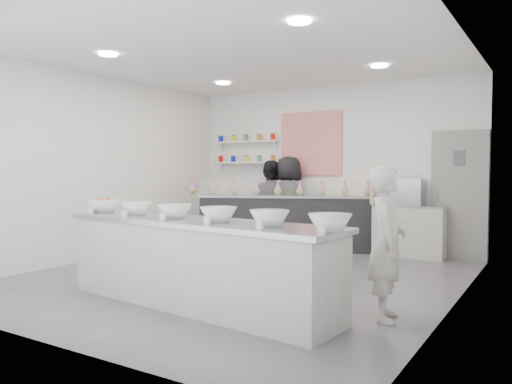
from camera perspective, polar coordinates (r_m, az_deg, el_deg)
floor at (r=6.90m, az=-1.90°, el=-9.72°), size 6.00×6.00×0.00m
ceiling at (r=6.91m, az=-1.94°, el=15.38°), size 6.00×6.00×0.00m
back_wall at (r=9.39m, az=8.27°, el=2.78°), size 5.50×0.00×5.50m
left_wall at (r=8.57m, az=-17.45°, el=2.69°), size 0.00×6.00×6.00m
right_wall at (r=5.70m, az=21.81°, el=2.66°), size 0.00×6.00×6.00m
back_door at (r=8.71m, az=22.19°, el=-0.35°), size 0.88×0.04×2.10m
pattern_panel at (r=9.52m, az=6.28°, el=5.51°), size 1.25×0.03×1.20m
jar_shelf_lower at (r=10.12m, az=-1.10°, el=3.37°), size 1.45×0.22×0.04m
jar_shelf_upper at (r=10.14m, az=-1.10°, el=5.75°), size 1.45×0.22×0.04m
preserve_jars at (r=10.11m, az=-1.16°, el=4.96°), size 1.45×0.10×0.56m
downlight_0 at (r=7.06m, az=-16.55°, el=14.83°), size 0.24×0.24×0.02m
downlight_1 at (r=5.38m, az=4.97°, el=18.83°), size 0.24×0.24×0.02m
downlight_2 at (r=8.97m, az=-3.78°, el=12.30°), size 0.24×0.24×0.02m
downlight_3 at (r=7.73m, az=13.92°, el=13.79°), size 0.24×0.24×0.02m
prep_counter at (r=5.46m, az=-6.86°, el=-8.06°), size 3.49×1.12×0.94m
back_bar at (r=9.08m, az=3.77°, el=-3.50°), size 3.19×1.87×1.00m
sneeze_guard at (r=8.76m, az=3.66°, el=0.44°), size 2.91×1.32×0.27m
espresso_ledge at (r=8.74m, az=17.04°, el=-4.31°), size 1.17×0.37×0.87m
espresso_machine at (r=8.69m, az=16.80°, el=-0.05°), size 0.56×0.39×0.43m
cup_stacks at (r=8.84m, az=13.64°, el=-0.24°), size 0.25×0.24×0.34m
prep_bowls at (r=5.38m, az=-6.89°, el=-2.35°), size 3.67×0.85×0.15m
label_cards at (r=4.96m, az=-10.11°, el=-3.29°), size 3.31×0.04×0.07m
cookie_bags at (r=9.04m, az=3.78°, el=0.46°), size 3.46×1.66×0.26m
woman_prep at (r=5.06m, az=14.76°, el=-5.66°), size 0.50×0.63×1.51m
staff_left at (r=9.54m, az=1.58°, el=-1.30°), size 0.90×0.77×1.63m
staff_right at (r=9.34m, az=3.76°, el=-1.15°), size 0.95×0.76×1.71m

